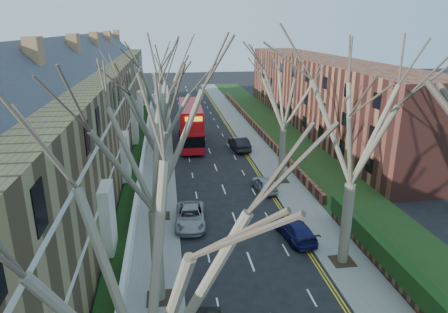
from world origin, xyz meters
name	(u,v)px	position (x,y,z in m)	size (l,w,h in m)	color
pavement_left	(159,139)	(-6.00, 39.00, 0.06)	(3.00, 102.00, 0.12)	slate
pavement_right	(248,136)	(6.00, 39.00, 0.06)	(3.00, 102.00, 0.12)	slate
terrace_left	(84,112)	(-13.65, 31.00, 5.53)	(9.70, 78.00, 13.60)	olive
flats_right	(320,93)	(17.46, 43.00, 4.98)	(13.97, 54.00, 10.00)	brown
wall_hedge_right	(435,308)	(7.70, 2.00, 1.12)	(0.70, 24.00, 1.80)	brown
front_wall_left	(144,154)	(-7.65, 31.00, 0.62)	(0.30, 78.00, 1.00)	white
grass_verge_right	(280,134)	(10.50, 39.00, 0.15)	(6.00, 102.00, 0.06)	#193312
tree_left_near	(138,258)	(-5.70, -4.00, 8.93)	(9.80, 9.80, 13.73)	brown
tree_left_mid	(150,131)	(-5.70, 6.00, 9.56)	(10.50, 10.50, 14.71)	brown
tree_left_far	(154,100)	(-5.70, 16.00, 9.24)	(10.15, 10.15, 14.22)	brown
tree_left_dist	(157,76)	(-5.70, 28.00, 9.56)	(10.50, 10.50, 14.71)	brown
tree_right_mid	(358,115)	(5.70, 8.00, 9.56)	(10.50, 10.50, 14.71)	brown
tree_right_far	(285,85)	(5.70, 22.00, 9.24)	(10.15, 10.15, 14.22)	brown
double_decker_bus	(191,125)	(-1.97, 36.38, 2.45)	(3.26, 12.04, 4.97)	red
car_left_far	(190,216)	(-3.46, 14.53, 0.67)	(2.21, 4.80, 1.33)	#96969B
car_right_near	(295,230)	(3.70, 11.47, 0.64)	(1.81, 4.44, 1.29)	#171850
car_right_mid	(264,184)	(3.59, 20.16, 0.65)	(1.54, 3.82, 1.30)	#94989D
car_right_far	(239,144)	(3.63, 32.88, 0.80)	(1.69, 4.86, 1.60)	black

